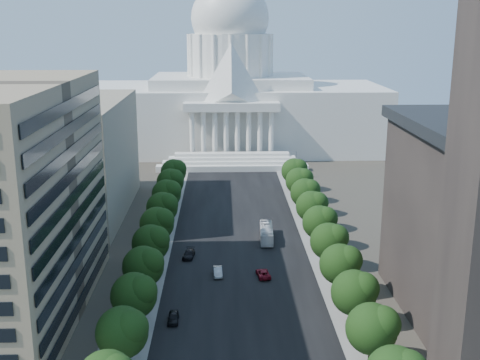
{
  "coord_description": "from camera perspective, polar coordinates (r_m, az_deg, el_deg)",
  "views": [
    {
      "loc": [
        -3.46,
        -54.11,
        49.02
      ],
      "look_at": [
        0.58,
        78.68,
        14.29
      ],
      "focal_mm": 45.0,
      "sensor_mm": 36.0,
      "label": 1
    }
  ],
  "objects": [
    {
      "name": "streetlight_f",
      "position": [
        195.39,
        5.17,
        1.82
      ],
      "size": [
        2.61,
        0.44,
        9.0
      ],
      "color": "gray",
      "rests_on": "ground"
    },
    {
      "name": "tree_l_g",
      "position": [
        145.04,
        -7.29,
        -2.54
      ],
      "size": [
        7.79,
        7.6,
        9.97
      ],
      "color": "#33261C",
      "rests_on": "ground"
    },
    {
      "name": "tree_l_j",
      "position": [
        179.61,
        -6.23,
        0.85
      ],
      "size": [
        7.79,
        7.6,
        9.97
      ],
      "color": "#33261C",
      "rests_on": "ground"
    },
    {
      "name": "tree_r_e",
      "position": [
        123.55,
        8.57,
        -5.67
      ],
      "size": [
        7.79,
        7.6,
        9.97
      ],
      "color": "#33261C",
      "rests_on": "ground"
    },
    {
      "name": "tree_r_i",
      "position": [
        168.83,
        5.73,
        -0.03
      ],
      "size": [
        7.79,
        7.6,
        9.97
      ],
      "color": "#33261C",
      "rests_on": "ground"
    },
    {
      "name": "car_red",
      "position": [
        121.19,
        2.21,
        -8.85
      ],
      "size": [
        3.04,
        5.41,
        1.43
      ],
      "primitive_type": "imported",
      "rotation": [
        0.0,
        0.0,
        3.28
      ],
      "color": "maroon",
      "rests_on": "ground"
    },
    {
      "name": "sidewalk_right",
      "position": [
        153.87,
        6.76,
        -4.03
      ],
      "size": [
        8.0,
        260.0,
        0.02
      ],
      "primitive_type": "cube",
      "color": "gray",
      "rests_on": "ground"
    },
    {
      "name": "capitol",
      "position": [
        240.78,
        -0.91,
        7.73
      ],
      "size": [
        120.0,
        56.0,
        73.0
      ],
      "color": "white",
      "rests_on": "ground"
    },
    {
      "name": "streetlight_b",
      "position": [
        101.75,
        11.92,
        -10.81
      ],
      "size": [
        2.61,
        0.44,
        9.0
      ],
      "color": "gray",
      "rests_on": "ground"
    },
    {
      "name": "streetlight_d",
      "position": [
        147.53,
        7.46,
        -2.5
      ],
      "size": [
        2.61,
        0.44,
        9.0
      ],
      "color": "gray",
      "rests_on": "ground"
    },
    {
      "name": "tree_l_e",
      "position": [
        122.44,
        -8.34,
        -5.86
      ],
      "size": [
        7.79,
        7.6,
        9.97
      ],
      "color": "#33261C",
      "rests_on": "ground"
    },
    {
      "name": "streetlight_e",
      "position": [
        171.3,
        6.15,
        -0.04
      ],
      "size": [
        2.61,
        0.44,
        9.0
      ],
      "color": "gray",
      "rests_on": "ground"
    },
    {
      "name": "car_silver",
      "position": [
        121.76,
        -2.11,
        -8.69
      ],
      "size": [
        1.97,
        4.92,
        1.59
      ],
      "primitive_type": "imported",
      "rotation": [
        0.0,
        0.0,
        0.06
      ],
      "color": "#94979B",
      "rests_on": "ground"
    },
    {
      "name": "tree_r_f",
      "position": [
        134.7,
        7.68,
        -3.91
      ],
      "size": [
        7.79,
        7.6,
        9.97
      ],
      "color": "#33261C",
      "rests_on": "ground"
    },
    {
      "name": "tree_r_c",
      "position": [
        101.85,
        10.96,
        -10.34
      ],
      "size": [
        7.79,
        7.6,
        9.97
      ],
      "color": "#33261C",
      "rests_on": "ground"
    },
    {
      "name": "tree_l_d",
      "position": [
        111.36,
        -9.02,
        -8.01
      ],
      "size": [
        7.79,
        7.6,
        9.97
      ],
      "color": "#33261C",
      "rests_on": "ground"
    },
    {
      "name": "car_dark_a",
      "position": [
        104.84,
        -6.35,
        -12.85
      ],
      "size": [
        1.84,
        4.51,
        1.53
      ],
      "primitive_type": "imported",
      "rotation": [
        0.0,
        0.0,
        0.01
      ],
      "color": "black",
      "rests_on": "ground"
    },
    {
      "name": "tree_r_b",
      "position": [
        91.43,
        12.62,
        -13.48
      ],
      "size": [
        7.79,
        7.6,
        9.97
      ],
      "color": "#33261C",
      "rests_on": "ground"
    },
    {
      "name": "tree_r_j",
      "position": [
        180.37,
        5.25,
        0.94
      ],
      "size": [
        7.79,
        7.6,
        9.97
      ],
      "color": "#33261C",
      "rests_on": "ground"
    },
    {
      "name": "tree_l_c",
      "position": [
        100.49,
        -9.87,
        -10.64
      ],
      "size": [
        7.79,
        7.6,
        9.97
      ],
      "color": "#33261C",
      "rests_on": "ground"
    },
    {
      "name": "tree_l_f",
      "position": [
        133.68,
        -7.77,
        -4.06
      ],
      "size": [
        7.79,
        7.6,
        9.97
      ],
      "color": "#33261C",
      "rests_on": "ground"
    },
    {
      "name": "sidewalk_left",
      "position": [
        153.01,
        -7.5,
        -4.16
      ],
      "size": [
        8.0,
        260.0,
        0.02
      ],
      "primitive_type": "cube",
      "color": "gray",
      "rests_on": "ground"
    },
    {
      "name": "tree_l_i",
      "position": [
        168.02,
        -6.53,
        -0.12
      ],
      "size": [
        7.79,
        7.6,
        9.97
      ],
      "color": "#33261C",
      "rests_on": "ground"
    },
    {
      "name": "office_block_left_far",
      "position": [
        163.99,
        -17.47,
        1.99
      ],
      "size": [
        38.0,
        52.0,
        30.0
      ],
      "primitive_type": "cube",
      "color": "gray",
      "rests_on": "ground"
    },
    {
      "name": "road_asphalt",
      "position": [
        152.26,
        -0.35,
        -4.13
      ],
      "size": [
        30.0,
        260.0,
        0.01
      ],
      "primitive_type": "cube",
      "color": "black",
      "rests_on": "ground"
    },
    {
      "name": "tree_r_h",
      "position": [
        157.36,
        6.29,
        -1.13
      ],
      "size": [
        7.79,
        7.6,
        9.97
      ],
      "color": "#33261C",
      "rests_on": "ground"
    },
    {
      "name": "streetlight_c",
      "position": [
        124.23,
        9.26,
        -5.9
      ],
      "size": [
        2.61,
        0.44,
        9.0
      ],
      "color": "gray",
      "rests_on": "ground"
    },
    {
      "name": "tree_l_h",
      "position": [
        156.49,
        -6.88,
        -1.24
      ],
      "size": [
        7.79,
        7.6,
        9.97
      ],
      "color": "#33261C",
      "rests_on": "ground"
    },
    {
      "name": "tree_r_g",
      "position": [
        145.98,
        6.93,
        -2.41
      ],
      "size": [
        7.79,
        7.6,
        9.97
      ],
      "color": "#33261C",
      "rests_on": "ground"
    },
    {
      "name": "tree_l_b",
      "position": [
        89.92,
        -10.94,
        -13.89
      ],
      "size": [
        7.79,
        7.6,
        9.97
      ],
      "color": "#33261C",
      "rests_on": "ground"
    },
    {
      "name": "tree_r_d",
      "position": [
        112.58,
        9.65,
        -7.78
      ],
      "size": [
        7.79,
        7.6,
        9.97
      ],
      "color": "#33261C",
      "rests_on": "ground"
    },
    {
      "name": "car_dark_b",
      "position": [
        130.9,
        -4.88,
        -7.03
      ],
      "size": [
        2.77,
        5.53,
        1.54
      ],
      "primitive_type": "imported",
      "rotation": [
        0.0,
        0.0,
        -0.12
      ],
      "color": "black",
      "rests_on": "ground"
    },
    {
      "name": "city_bus",
      "position": [
        140.6,
        2.53,
        -5.04
      ],
      "size": [
        3.35,
        12.17,
        3.36
      ],
      "primitive_type": "imported",
      "rotation": [
        0.0,
        0.0,
        -0.04
      ],
      "color": "white",
      "rests_on": "ground"
    }
  ]
}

